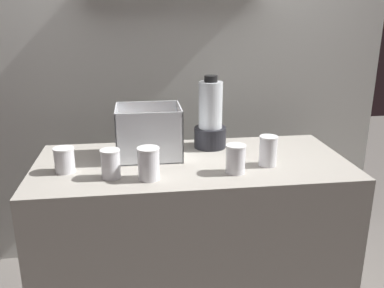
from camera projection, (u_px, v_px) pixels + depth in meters
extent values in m
cube|color=#9E998E|center=(192.00, 248.00, 2.00)|extent=(1.40, 0.64, 0.90)
cube|color=silver|center=(175.00, 62.00, 2.48)|extent=(2.60, 0.04, 2.50)
cube|color=white|center=(150.00, 155.00, 1.93)|extent=(0.29, 0.24, 0.01)
cube|color=white|center=(150.00, 139.00, 1.78)|extent=(0.29, 0.01, 0.23)
cube|color=white|center=(148.00, 125.00, 2.00)|extent=(0.29, 0.01, 0.23)
cube|color=white|center=(117.00, 133.00, 1.87)|extent=(0.01, 0.24, 0.23)
cube|color=white|center=(180.00, 131.00, 1.91)|extent=(0.01, 0.24, 0.23)
cone|color=orange|center=(157.00, 151.00, 1.92)|extent=(0.08, 0.20, 0.04)
cone|color=orange|center=(149.00, 152.00, 1.92)|extent=(0.07, 0.17, 0.02)
cone|color=orange|center=(144.00, 153.00, 1.91)|extent=(0.15, 0.04, 0.03)
cone|color=orange|center=(142.00, 152.00, 1.91)|extent=(0.18, 0.14, 0.03)
cone|color=orange|center=(157.00, 145.00, 1.93)|extent=(0.08, 0.17, 0.03)
cone|color=orange|center=(162.00, 145.00, 1.89)|extent=(0.04, 0.15, 0.03)
cylinder|color=black|center=(210.00, 137.00, 2.04)|extent=(0.16, 0.16, 0.10)
cylinder|color=silver|center=(211.00, 105.00, 1.99)|extent=(0.12, 0.12, 0.22)
cylinder|color=orange|center=(210.00, 124.00, 2.02)|extent=(0.10, 0.10, 0.04)
cylinder|color=black|center=(211.00, 79.00, 1.95)|extent=(0.06, 0.06, 0.03)
cylinder|color=white|center=(64.00, 161.00, 1.72)|extent=(0.08, 0.08, 0.10)
cylinder|color=red|center=(65.00, 165.00, 1.73)|extent=(0.08, 0.08, 0.07)
cylinder|color=white|center=(63.00, 149.00, 1.71)|extent=(0.09, 0.09, 0.01)
cylinder|color=white|center=(111.00, 165.00, 1.66)|extent=(0.08, 0.08, 0.11)
cylinder|color=orange|center=(111.00, 166.00, 1.66)|extent=(0.07, 0.07, 0.10)
cylinder|color=white|center=(110.00, 150.00, 1.64)|extent=(0.08, 0.08, 0.01)
cylinder|color=white|center=(149.00, 164.00, 1.64)|extent=(0.09, 0.09, 0.13)
cylinder|color=maroon|center=(149.00, 166.00, 1.65)|extent=(0.08, 0.08, 0.11)
cylinder|color=white|center=(148.00, 149.00, 1.62)|extent=(0.09, 0.09, 0.01)
cylinder|color=white|center=(236.00, 160.00, 1.71)|extent=(0.08, 0.08, 0.11)
cylinder|color=orange|center=(235.00, 164.00, 1.72)|extent=(0.07, 0.07, 0.07)
cylinder|color=white|center=(236.00, 146.00, 1.69)|extent=(0.08, 0.08, 0.01)
cylinder|color=white|center=(268.00, 151.00, 1.79)|extent=(0.08, 0.08, 0.13)
cylinder|color=maroon|center=(268.00, 155.00, 1.80)|extent=(0.07, 0.07, 0.10)
cylinder|color=white|center=(269.00, 137.00, 1.77)|extent=(0.08, 0.08, 0.01)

